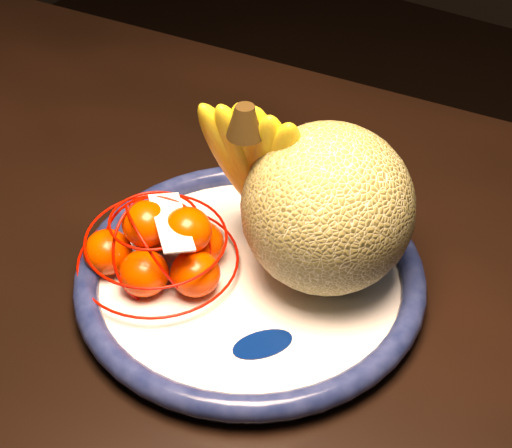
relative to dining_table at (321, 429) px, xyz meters
The scene contains 6 objects.
dining_table is the anchor object (origin of this frame).
fruit_bowl 0.15m from the dining_table, 155.08° to the left, with size 0.32×0.32×0.03m.
cantaloupe 0.20m from the dining_table, 121.18° to the left, with size 0.15×0.15×0.15m, color olive.
banana_bunch 0.25m from the dining_table, 142.45° to the left, with size 0.12×0.12×0.19m.
mandarin_bag 0.22m from the dining_table, behind, with size 0.16×0.16×0.09m.
price_tag 0.23m from the dining_table, behind, with size 0.07×0.03×0.00m, color white.
Camera 1 is at (0.11, -0.35, 1.27)m, focal length 55.00 mm.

